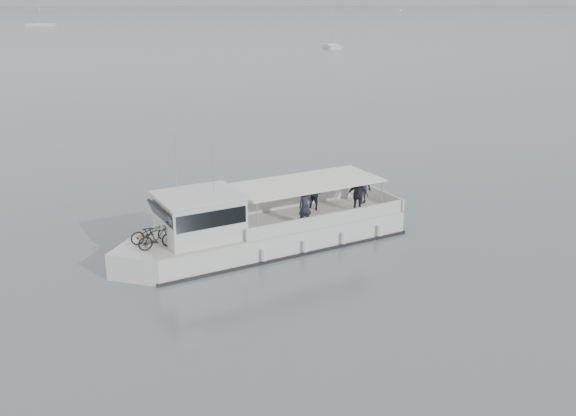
{
  "coord_description": "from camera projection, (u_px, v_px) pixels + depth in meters",
  "views": [
    {
      "loc": [
        -7.46,
        -25.1,
        9.75
      ],
      "look_at": [
        -5.14,
        -0.94,
        1.6
      ],
      "focal_mm": 40.0,
      "sensor_mm": 36.0,
      "label": 1
    }
  ],
  "objects": [
    {
      "name": "ground",
      "position": [
        405.0,
        233.0,
        27.46
      ],
      "size": [
        1400.0,
        1400.0,
        0.0
      ],
      "primitive_type": "plane",
      "color": "slate",
      "rests_on": "ground"
    },
    {
      "name": "moored_fleet",
      "position": [
        101.0,
        25.0,
        197.86
      ],
      "size": [
        409.75,
        345.78,
        10.35
      ],
      "color": "white",
      "rests_on": "ground"
    },
    {
      "name": "tour_boat",
      "position": [
        252.0,
        231.0,
        25.31
      ],
      "size": [
        11.87,
        7.11,
        5.16
      ],
      "rotation": [
        0.0,
        0.0,
        0.41
      ],
      "color": "white",
      "rests_on": "ground"
    }
  ]
}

